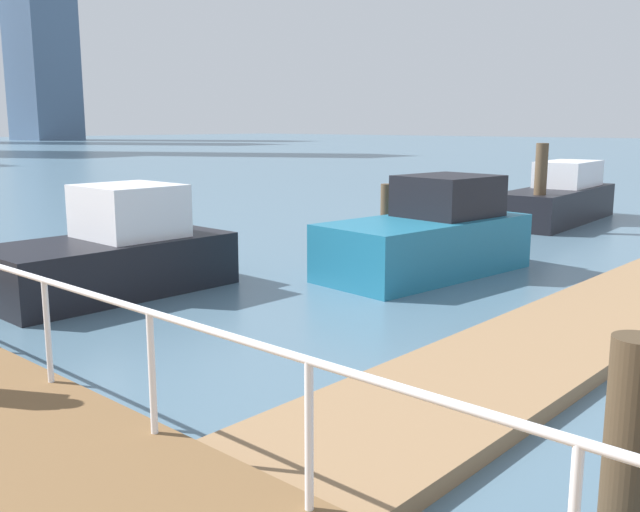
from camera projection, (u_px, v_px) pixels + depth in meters
name	position (u px, v px, depth m)	size (l,w,h in m)	color
floating_dock	(562.00, 336.00, 9.67)	(12.60, 2.00, 0.18)	#93704C
boardwalk_railing	(221.00, 360.00, 5.18)	(0.06, 23.17, 1.08)	white
dock_piling_0	(629.00, 459.00, 4.57)	(0.33, 0.33, 1.64)	#473826
dock_piling_1	(540.00, 188.00, 19.41)	(0.33, 0.33, 2.44)	brown
dock_piling_3	(386.00, 220.00, 15.84)	(0.27, 0.27, 1.64)	brown
moored_boat_1	(429.00, 237.00, 14.04)	(4.65, 2.43, 1.94)	#1E6B8C
moored_boat_3	(559.00, 198.00, 21.61)	(5.90, 2.19, 1.82)	black
moored_boat_5	(115.00, 254.00, 12.48)	(4.20, 2.11, 1.90)	black
skyline_tower_6	(39.00, 22.00, 129.18)	(9.44, 10.72, 42.71)	slate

